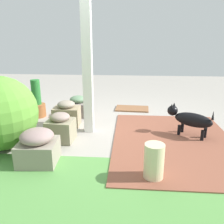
# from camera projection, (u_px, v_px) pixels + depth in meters

# --- Properties ---
(ground_plane) EXTENTS (12.00, 12.00, 0.00)m
(ground_plane) POSITION_uv_depth(u_px,v_px,m) (109.00, 129.00, 4.02)
(ground_plane) COLOR #A09990
(brick_path) EXTENTS (1.80, 2.40, 0.02)m
(brick_path) POSITION_uv_depth(u_px,v_px,m) (174.00, 142.00, 3.51)
(brick_path) COLOR brown
(brick_path) RESTS_ON ground
(porch_pillar) EXTENTS (0.14, 0.14, 2.01)m
(porch_pillar) POSITION_uv_depth(u_px,v_px,m) (88.00, 71.00, 3.65)
(porch_pillar) COLOR white
(porch_pillar) RESTS_ON ground
(stone_planter_nearest) EXTENTS (0.44, 0.46, 0.40)m
(stone_planter_nearest) POSITION_uv_depth(u_px,v_px,m) (78.00, 106.00, 4.71)
(stone_planter_nearest) COLOR gray
(stone_planter_nearest) RESTS_ON ground
(stone_planter_near) EXTENTS (0.46, 0.35, 0.46)m
(stone_planter_near) POSITION_uv_depth(u_px,v_px,m) (67.00, 114.00, 4.14)
(stone_planter_near) COLOR gray
(stone_planter_near) RESTS_ON ground
(stone_planter_mid) EXTENTS (0.41, 0.38, 0.44)m
(stone_planter_mid) POSITION_uv_depth(u_px,v_px,m) (61.00, 128.00, 3.52)
(stone_planter_mid) COLOR gray
(stone_planter_mid) RESTS_ON ground
(stone_planter_far) EXTENTS (0.49, 0.46, 0.45)m
(stone_planter_far) POSITION_uv_depth(u_px,v_px,m) (38.00, 147.00, 2.90)
(stone_planter_far) COLOR gray
(stone_planter_far) RESTS_ON ground
(round_shrub) EXTENTS (1.02, 1.02, 1.02)m
(round_shrub) POSITION_uv_depth(u_px,v_px,m) (0.00, 113.00, 3.21)
(round_shrub) COLOR #589434
(round_shrub) RESTS_ON ground
(terracotta_pot_tall) EXTENTS (0.31, 0.31, 0.73)m
(terracotta_pot_tall) POSITION_uv_depth(u_px,v_px,m) (37.00, 104.00, 4.60)
(terracotta_pot_tall) COLOR #9E5A30
(terracotta_pot_tall) RESTS_ON ground
(terracotta_pot_broad) EXTENTS (0.51, 0.51, 0.51)m
(terracotta_pot_broad) POSITION_uv_depth(u_px,v_px,m) (14.00, 108.00, 4.13)
(terracotta_pot_broad) COLOR #AD5C47
(terracotta_pot_broad) RESTS_ON ground
(dog) EXTENTS (0.67, 0.52, 0.50)m
(dog) POSITION_uv_depth(u_px,v_px,m) (190.00, 119.00, 3.66)
(dog) COLOR black
(dog) RESTS_ON ground
(ceramic_urn) EXTENTS (0.22, 0.22, 0.41)m
(ceramic_urn) POSITION_uv_depth(u_px,v_px,m) (154.00, 162.00, 2.56)
(ceramic_urn) COLOR beige
(ceramic_urn) RESTS_ON ground
(doormat) EXTENTS (0.73, 0.47, 0.03)m
(doormat) POSITION_uv_depth(u_px,v_px,m) (132.00, 109.00, 5.14)
(doormat) COLOR brown
(doormat) RESTS_ON ground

